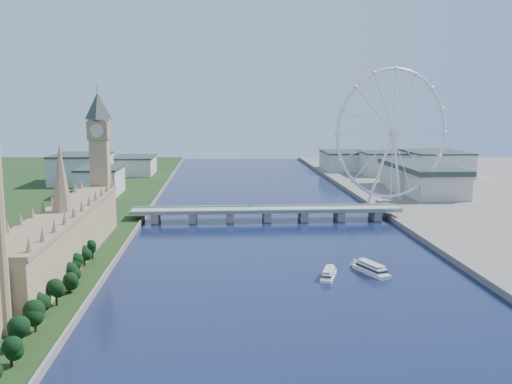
{
  "coord_description": "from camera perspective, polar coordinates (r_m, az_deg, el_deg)",
  "views": [
    {
      "loc": [
        -38.11,
        -156.46,
        93.46
      ],
      "look_at": [
        -14.55,
        210.0,
        37.42
      ],
      "focal_mm": 40.0,
      "sensor_mm": 36.0,
      "label": 1
    }
  ],
  "objects": [
    {
      "name": "westminster_bridge",
      "position": [
        466.2,
        1.08,
        -2.06
      ],
      "size": [
        220.0,
        22.0,
        9.5
      ],
      "color": "gray",
      "rests_on": "ground"
    },
    {
      "name": "county_hall",
      "position": [
        630.94,
        16.11,
        -0.19
      ],
      "size": [
        54.0,
        144.0,
        35.0
      ],
      "primitive_type": null,
      "color": "beige",
      "rests_on": "ground"
    },
    {
      "name": "tour_boat_far",
      "position": [
        329.28,
        11.44,
        -7.99
      ],
      "size": [
        17.94,
        30.7,
        6.62
      ],
      "primitive_type": null,
      "rotation": [
        0.0,
        0.0,
        0.37
      ],
      "color": "silver",
      "rests_on": "ground"
    },
    {
      "name": "parliament_range",
      "position": [
        346.81,
        -18.66,
        -4.27
      ],
      "size": [
        24.0,
        200.0,
        70.0
      ],
      "color": "tan",
      "rests_on": "ground"
    },
    {
      "name": "london_eye",
      "position": [
        536.03,
        13.55,
        5.66
      ],
      "size": [
        113.6,
        39.12,
        124.3
      ],
      "color": "silver",
      "rests_on": "ground"
    },
    {
      "name": "big_ben",
      "position": [
        444.47,
        -15.4,
        4.9
      ],
      "size": [
        20.02,
        20.02,
        110.0
      ],
      "color": "tan",
      "rests_on": "ground"
    },
    {
      "name": "city_skyline",
      "position": [
        724.75,
        2.47,
        2.61
      ],
      "size": [
        505.0,
        280.0,
        32.0
      ],
      "color": "beige",
      "rests_on": "ground"
    },
    {
      "name": "tour_boat_near",
      "position": [
        317.79,
        7.27,
        -8.5
      ],
      "size": [
        14.25,
        25.93,
        5.53
      ],
      "primitive_type": null,
      "rotation": [
        0.0,
        0.0,
        -0.33
      ],
      "color": "silver",
      "rests_on": "ground"
    },
    {
      "name": "tree_row",
      "position": [
        256.6,
        -20.83,
        -11.12
      ],
      "size": [
        7.6,
        215.6,
        19.71
      ],
      "color": "black",
      "rests_on": "ground"
    }
  ]
}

